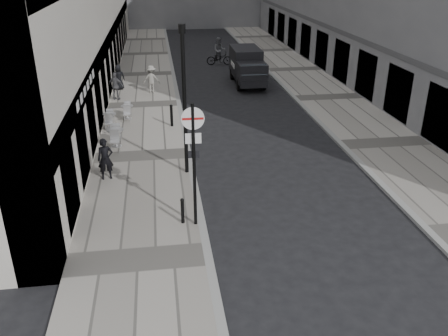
% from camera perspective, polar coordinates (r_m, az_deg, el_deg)
% --- Properties ---
extents(ground, '(120.00, 120.00, 0.00)m').
position_cam_1_polar(ground, '(11.88, -0.46, -18.06)').
color(ground, black).
rests_on(ground, ground).
extents(sidewalk, '(4.00, 60.00, 0.12)m').
position_cam_1_polar(sidewalk, '(27.86, -9.59, 7.46)').
color(sidewalk, '#A8A298').
rests_on(sidewalk, ground).
extents(far_sidewalk, '(4.00, 60.00, 0.12)m').
position_cam_1_polar(far_sidewalk, '(29.64, 12.38, 8.26)').
color(far_sidewalk, '#A8A298').
rests_on(far_sidewalk, ground).
extents(walking_man, '(0.64, 0.48, 1.61)m').
position_cam_1_polar(walking_man, '(18.47, -14.08, 1.04)').
color(walking_man, black).
rests_on(walking_man, sidewalk).
extents(sign_post, '(0.69, 0.10, 3.99)m').
position_cam_1_polar(sign_post, '(14.17, -3.67, 2.19)').
color(sign_post, black).
rests_on(sign_post, sidewalk).
extents(lamppost, '(0.26, 0.26, 5.67)m').
position_cam_1_polar(lamppost, '(17.76, -4.81, 8.83)').
color(lamppost, black).
rests_on(lamppost, sidewalk).
extents(bollard_near, '(0.11, 0.11, 0.82)m').
position_cam_1_polar(bollard_near, '(15.20, -5.01, -5.24)').
color(bollard_near, black).
rests_on(bollard_near, sidewalk).
extents(bollard_far, '(0.14, 0.14, 1.03)m').
position_cam_1_polar(bollard_far, '(23.85, -6.33, 6.22)').
color(bollard_far, black).
rests_on(bollard_far, sidewalk).
extents(panel_van, '(1.88, 4.90, 2.29)m').
position_cam_1_polar(panel_van, '(32.20, 2.80, 12.31)').
color(panel_van, black).
rests_on(panel_van, ground).
extents(cyclist, '(2.01, 0.83, 2.12)m').
position_cam_1_polar(cyclist, '(38.09, -0.58, 13.52)').
color(cyclist, black).
rests_on(cyclist, ground).
extents(pedestrian_a, '(1.03, 0.66, 1.62)m').
position_cam_1_polar(pedestrian_a, '(28.84, -12.90, 9.57)').
color(pedestrian_a, '#515055').
rests_on(pedestrian_a, sidewalk).
extents(pedestrian_b, '(1.17, 0.81, 1.67)m').
position_cam_1_polar(pedestrian_b, '(30.07, -8.73, 10.54)').
color(pedestrian_b, gray).
rests_on(pedestrian_b, sidewalk).
extents(pedestrian_c, '(0.83, 0.61, 1.56)m').
position_cam_1_polar(pedestrian_c, '(31.12, -12.57, 10.61)').
color(pedestrian_c, black).
rests_on(pedestrian_c, sidewalk).
extents(cafe_table_near, '(0.67, 1.51, 0.86)m').
position_cam_1_polar(cafe_table_near, '(24.13, -13.59, 5.69)').
color(cafe_table_near, silver).
rests_on(cafe_table_near, sidewalk).
extents(cafe_table_mid, '(0.64, 1.44, 0.82)m').
position_cam_1_polar(cafe_table_mid, '(25.37, -11.55, 6.75)').
color(cafe_table_mid, silver).
rests_on(cafe_table_mid, sidewalk).
extents(cafe_table_far, '(0.73, 1.65, 0.94)m').
position_cam_1_polar(cafe_table_far, '(21.65, -12.90, 3.72)').
color(cafe_table_far, silver).
rests_on(cafe_table_far, sidewalk).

